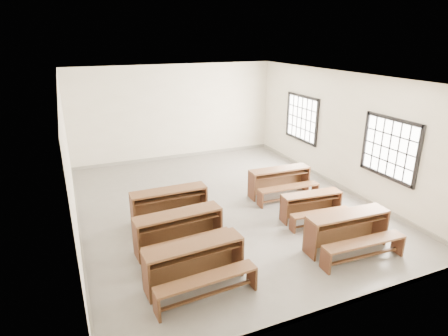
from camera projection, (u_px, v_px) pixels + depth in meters
name	position (u px, v px, depth m)	size (l,w,h in m)	color
room	(227.00, 122.00, 8.88)	(8.50, 8.50, 3.20)	slate
desk_set_0	(195.00, 262.00, 6.37)	(1.79, 1.01, 0.78)	brown
desk_set_1	(180.00, 229.00, 7.44)	(1.82, 1.03, 0.79)	brown
desk_set_2	(170.00, 204.00, 8.57)	(1.74, 0.91, 0.78)	brown
desk_set_3	(348.00, 229.00, 7.45)	(1.77, 0.97, 0.78)	brown
desk_set_4	(312.00, 205.00, 8.70)	(1.50, 0.87, 0.65)	brown
desk_set_5	(280.00, 180.00, 9.99)	(1.70, 0.92, 0.75)	brown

